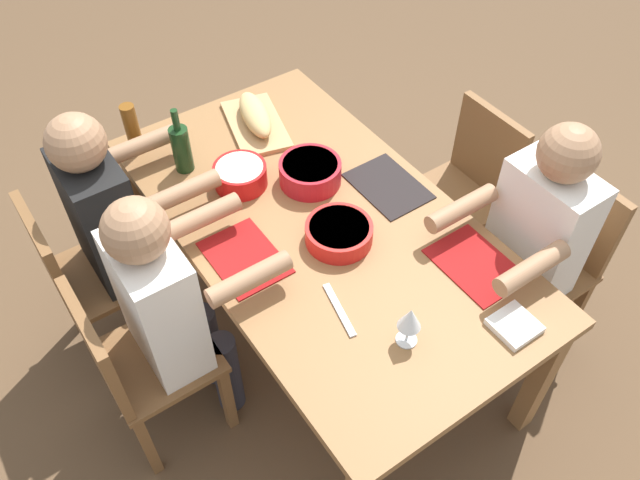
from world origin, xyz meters
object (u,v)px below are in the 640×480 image
object	(u,v)px
wine_bottle	(181,148)
wine_glass	(410,320)
chair_near_left	(85,274)
serving_bowl_greens	(338,233)
diner_far_right	(531,238)
bread_loaf	(255,115)
diner_near_center	(171,303)
napkin_stack	(514,325)
serving_bowl_pasta	(240,174)
cutting_board	(256,125)
serving_bowl_fruit	(310,171)
chair_far_center	(466,186)
chair_far_right	(549,254)
diner_near_left	(115,218)
beer_bottle	(132,128)
dining_table	(320,235)

from	to	relation	value
wine_bottle	wine_glass	world-z (taller)	wine_bottle
chair_near_left	serving_bowl_greens	xyz separation A→B (m)	(0.62, 0.81, 0.30)
diner_far_right	bread_loaf	size ratio (longest dim) A/B	3.75
diner_near_center	wine_bottle	distance (m)	0.67
bread_loaf	wine_bottle	world-z (taller)	wine_bottle
serving_bowl_greens	napkin_stack	xyz separation A→B (m)	(0.64, 0.25, -0.03)
wine_glass	diner_near_center	bearing A→B (deg)	-137.32
diner_far_right	napkin_stack	xyz separation A→B (m)	(0.27, -0.38, 0.05)
serving_bowl_pasta	cutting_board	bearing A→B (deg)	139.93
serving_bowl_fruit	bread_loaf	distance (m)	0.43
napkin_stack	serving_bowl_pasta	bearing A→B (deg)	-160.53
chair_far_center	chair_far_right	bearing A→B (deg)	0.00
diner_near_left	beer_bottle	size ratio (longest dim) A/B	5.45
serving_bowl_greens	chair_far_right	bearing A→B (deg)	65.36
diner_far_right	beer_bottle	distance (m)	1.64
diner_near_left	cutting_board	distance (m)	0.73
napkin_stack	wine_bottle	bearing A→B (deg)	-158.01
chair_far_right	serving_bowl_greens	size ratio (longest dim) A/B	3.42
cutting_board	bread_loaf	xyz separation A→B (m)	(0.00, 0.00, 0.06)
chair_far_center	serving_bowl_fruit	size ratio (longest dim) A/B	3.43
serving_bowl_fruit	beer_bottle	world-z (taller)	beer_bottle
serving_bowl_greens	dining_table	bearing A→B (deg)	177.84
diner_far_right	chair_far_center	distance (m)	0.57
chair_near_left	serving_bowl_pasta	distance (m)	0.75
wine_bottle	napkin_stack	world-z (taller)	wine_bottle
chair_near_left	diner_near_left	size ratio (longest dim) A/B	0.71
chair_near_left	chair_far_center	xyz separation A→B (m)	(0.50, 1.62, 0.00)
beer_bottle	wine_glass	size ratio (longest dim) A/B	1.33
diner_far_right	bread_loaf	bearing A→B (deg)	-154.51
dining_table	wine_glass	distance (m)	0.63
chair_near_left	napkin_stack	distance (m)	1.66
dining_table	beer_bottle	size ratio (longest dim) A/B	8.19
diner_far_right	cutting_board	size ratio (longest dim) A/B	3.00
bread_loaf	wine_bottle	distance (m)	0.39
chair_far_right	napkin_stack	size ratio (longest dim) A/B	6.07
chair_far_center	napkin_stack	bearing A→B (deg)	-36.52
serving_bowl_pasta	serving_bowl_fruit	bearing A→B (deg)	58.53
serving_bowl_greens	bread_loaf	size ratio (longest dim) A/B	0.78
dining_table	bread_loaf	world-z (taller)	bread_loaf
diner_near_left	napkin_stack	xyz separation A→B (m)	(1.26, 0.87, 0.05)
chair_far_center	wine_bottle	world-z (taller)	wine_bottle
diner_far_right	wine_bottle	world-z (taller)	diner_far_right
bread_loaf	napkin_stack	xyz separation A→B (m)	(1.39, 0.15, -0.05)
serving_bowl_greens	beer_bottle	xyz separation A→B (m)	(-0.90, -0.39, 0.07)
diner_near_left	serving_bowl_greens	world-z (taller)	diner_near_left
cutting_board	serving_bowl_greens	bearing A→B (deg)	-7.40
chair_near_left	beer_bottle	world-z (taller)	beer_bottle
chair_far_center	serving_bowl_greens	bearing A→B (deg)	-81.54
diner_far_right	bread_loaf	world-z (taller)	diner_far_right
chair_far_right	beer_bottle	world-z (taller)	beer_bottle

